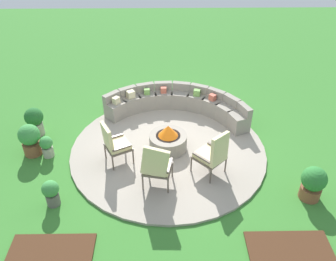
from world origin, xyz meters
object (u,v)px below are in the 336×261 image
object	(u,v)px
potted_plant_1	(313,183)
potted_plant_4	(51,192)
lounge_chair_front_right	(157,165)
potted_plant_2	(35,120)
fire_pit	(168,140)
potted_plant_3	(47,146)
lounge_chair_front_left	(114,143)
lounge_chair_back_left	(213,154)
curved_stone_bench	(178,104)
potted_plant_0	(30,139)

from	to	relation	value
potted_plant_1	potted_plant_4	world-z (taller)	potted_plant_1
lounge_chair_front_right	potted_plant_2	bearing A→B (deg)	158.59
fire_pit	potted_plant_2	distance (m)	3.51
potted_plant_1	potted_plant_2	xyz separation A→B (m)	(-6.37, 2.37, 0.01)
potted_plant_2	potted_plant_3	world-z (taller)	potted_plant_2
lounge_chair_front_left	potted_plant_4	world-z (taller)	lounge_chair_front_left
lounge_chair_front_left	potted_plant_2	size ratio (longest dim) A/B	1.40
lounge_chair_back_left	potted_plant_1	xyz separation A→B (m)	(1.98, -0.70, -0.21)
potted_plant_2	potted_plant_3	distance (m)	1.06
lounge_chair_front_left	lounge_chair_back_left	xyz separation A→B (m)	(2.19, -0.43, 0.01)
potted_plant_2	potted_plant_4	distance (m)	2.69
curved_stone_bench	potted_plant_1	bearing A→B (deg)	-50.96
lounge_chair_front_right	potted_plant_2	xyz separation A→B (m)	(-3.17, 2.05, -0.21)
curved_stone_bench	potted_plant_3	xyz separation A→B (m)	(-3.21, -1.79, -0.05)
curved_stone_bench	potted_plant_2	bearing A→B (deg)	-166.79
fire_pit	lounge_chair_back_left	bearing A→B (deg)	-44.20
lounge_chair_front_left	lounge_chair_back_left	bearing A→B (deg)	50.87
fire_pit	potted_plant_0	size ratio (longest dim) A/B	1.13
potted_plant_0	potted_plant_4	bearing A→B (deg)	-61.43
fire_pit	potted_plant_0	xyz separation A→B (m)	(-3.30, -0.07, 0.12)
potted_plant_4	potted_plant_2	bearing A→B (deg)	112.80
curved_stone_bench	potted_plant_4	xyz separation A→B (m)	(-2.69, -3.36, -0.02)
fire_pit	potted_plant_3	distance (m)	2.91
fire_pit	curved_stone_bench	distance (m)	1.64
fire_pit	potted_plant_1	bearing A→B (deg)	-29.11
potted_plant_4	potted_plant_0	bearing A→B (deg)	118.57
lounge_chair_front_left	potted_plant_2	bearing A→B (deg)	-147.25
lounge_chair_front_left	potted_plant_3	world-z (taller)	lounge_chair_front_left
curved_stone_bench	lounge_chair_front_right	bearing A→B (deg)	-100.93
fire_pit	lounge_chair_back_left	world-z (taller)	lounge_chair_back_left
curved_stone_bench	potted_plant_2	distance (m)	3.84
lounge_chair_back_left	potted_plant_4	bearing A→B (deg)	149.40
lounge_chair_back_left	potted_plant_0	distance (m)	4.35
potted_plant_1	potted_plant_2	world-z (taller)	potted_plant_1
lounge_chair_front_left	potted_plant_4	size ratio (longest dim) A/B	1.79
potted_plant_0	potted_plant_4	xyz separation A→B (m)	(0.91, -1.67, -0.10)
lounge_chair_back_left	potted_plant_2	bearing A→B (deg)	114.97
potted_plant_3	potted_plant_4	world-z (taller)	potted_plant_4
potted_plant_1	potted_plant_3	xyz separation A→B (m)	(-5.84, 1.46, -0.11)
potted_plant_2	potted_plant_3	xyz separation A→B (m)	(0.53, -0.91, -0.13)
curved_stone_bench	fire_pit	bearing A→B (deg)	-100.70
lounge_chair_front_right	potted_plant_1	distance (m)	3.23
lounge_chair_front_right	potted_plant_2	world-z (taller)	lounge_chair_front_right
fire_pit	lounge_chair_back_left	distance (m)	1.38
fire_pit	potted_plant_0	bearing A→B (deg)	-178.75
lounge_chair_back_left	potted_plant_1	world-z (taller)	lounge_chair_back_left
fire_pit	lounge_chair_front_right	xyz separation A→B (m)	(-0.26, -1.31, 0.32)
lounge_chair_front_right	lounge_chair_back_left	distance (m)	1.28
fire_pit	curved_stone_bench	bearing A→B (deg)	79.30
potted_plant_4	lounge_chair_back_left	bearing A→B (deg)	13.61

